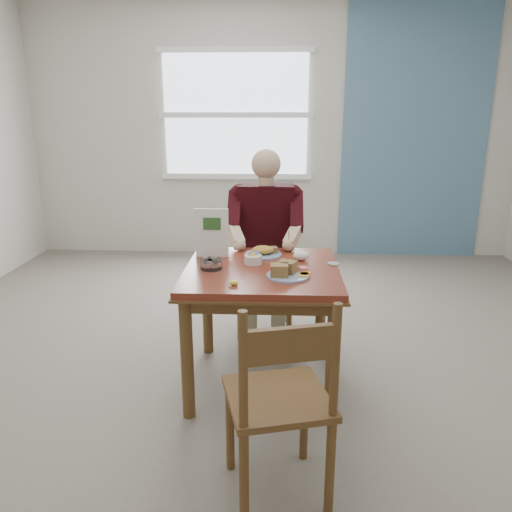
{
  "coord_description": "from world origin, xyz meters",
  "views": [
    {
      "loc": [
        0.09,
        -2.8,
        1.63
      ],
      "look_at": [
        -0.04,
        0.0,
        0.82
      ],
      "focal_mm": 35.0,
      "sensor_mm": 36.0,
      "label": 1
    }
  ],
  "objects_px": {
    "chair_near": "(280,401)",
    "diner": "(265,230)",
    "near_plate": "(286,272)",
    "far_plate": "(264,252)",
    "chair_far": "(266,270)",
    "table": "(262,286)"
  },
  "relations": [
    {
      "from": "chair_far",
      "to": "far_plate",
      "type": "xyz_separation_m",
      "value": [
        0.0,
        -0.54,
        0.3
      ]
    },
    {
      "from": "diner",
      "to": "chair_near",
      "type": "bearing_deg",
      "value": -86.2
    },
    {
      "from": "far_plate",
      "to": "chair_near",
      "type": "bearing_deg",
      "value": -84.9
    },
    {
      "from": "near_plate",
      "to": "chair_far",
      "type": "bearing_deg",
      "value": 98.37
    },
    {
      "from": "near_plate",
      "to": "chair_near",
      "type": "bearing_deg",
      "value": -91.99
    },
    {
      "from": "table",
      "to": "far_plate",
      "type": "xyz_separation_m",
      "value": [
        0.0,
        0.26,
        0.14
      ]
    },
    {
      "from": "chair_near",
      "to": "far_plate",
      "type": "relative_size",
      "value": 3.29
    },
    {
      "from": "near_plate",
      "to": "far_plate",
      "type": "distance_m",
      "value": 0.44
    },
    {
      "from": "chair_near",
      "to": "near_plate",
      "type": "xyz_separation_m",
      "value": [
        0.03,
        0.82,
        0.3
      ]
    },
    {
      "from": "chair_far",
      "to": "chair_near",
      "type": "xyz_separation_m",
      "value": [
        0.11,
        -1.77,
        0.0
      ]
    },
    {
      "from": "table",
      "to": "near_plate",
      "type": "distance_m",
      "value": 0.25
    },
    {
      "from": "chair_near",
      "to": "diner",
      "type": "relative_size",
      "value": 0.69
    },
    {
      "from": "chair_far",
      "to": "diner",
      "type": "relative_size",
      "value": 0.69
    },
    {
      "from": "far_plate",
      "to": "near_plate",
      "type": "bearing_deg",
      "value": -71.63
    },
    {
      "from": "table",
      "to": "chair_near",
      "type": "xyz_separation_m",
      "value": [
        0.11,
        -0.98,
        -0.16
      ]
    },
    {
      "from": "near_plate",
      "to": "far_plate",
      "type": "bearing_deg",
      "value": 108.37
    },
    {
      "from": "chair_near",
      "to": "diner",
      "type": "xyz_separation_m",
      "value": [
        -0.11,
        1.68,
        0.33
      ]
    },
    {
      "from": "table",
      "to": "chair_far",
      "type": "xyz_separation_m",
      "value": [
        0.0,
        0.8,
        -0.16
      ]
    },
    {
      "from": "chair_far",
      "to": "far_plate",
      "type": "relative_size",
      "value": 3.29
    },
    {
      "from": "table",
      "to": "chair_far",
      "type": "height_order",
      "value": "chair_far"
    },
    {
      "from": "chair_far",
      "to": "far_plate",
      "type": "height_order",
      "value": "chair_far"
    },
    {
      "from": "chair_far",
      "to": "table",
      "type": "bearing_deg",
      "value": -90.0
    }
  ]
}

